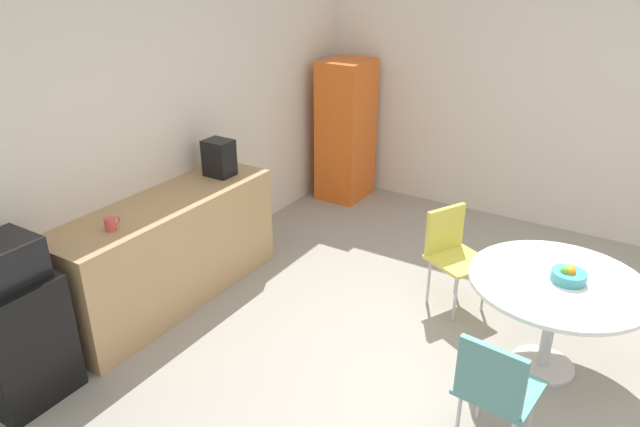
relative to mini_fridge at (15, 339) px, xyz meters
name	(u,v)px	position (x,y,z in m)	size (l,w,h in m)	color
ground_plane	(487,398)	(1.58, -2.65, -0.43)	(6.00, 6.00, 0.00)	#9E998E
wall_back	(146,139)	(1.58, 0.35, 0.87)	(6.00, 0.10, 2.60)	silver
wall_side_right	(598,110)	(4.58, -2.65, 0.87)	(0.10, 6.00, 2.60)	silver
counter_block	(169,251)	(1.37, 0.00, 0.02)	(2.04, 0.60, 0.90)	tan
mini_fridge	(15,339)	(0.00, 0.00, 0.00)	(0.54, 0.54, 0.86)	black
locker_cabinet	(346,131)	(4.13, -0.10, 0.38)	(0.60, 0.50, 1.61)	orange
round_table	(556,296)	(2.09, -2.88, 0.17)	(1.17, 1.17, 0.72)	silver
chair_yellow	(451,246)	(2.55, -1.99, 0.09)	(0.57, 0.57, 0.83)	silver
chair_teal	(494,385)	(1.09, -2.78, 0.09)	(0.46, 0.46, 0.83)	silver
fruit_bowl	(569,275)	(2.11, -2.93, 0.34)	(0.23, 0.23, 0.11)	teal
mug_white	(111,224)	(0.80, -0.08, 0.52)	(0.13, 0.08, 0.09)	#D84C4C
mug_green	(217,170)	(2.04, 0.03, 0.52)	(0.13, 0.08, 0.09)	#338C59
coffee_maker	(219,158)	(2.05, 0.00, 0.63)	(0.20, 0.24, 0.32)	black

